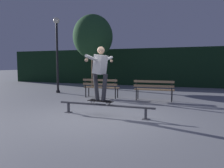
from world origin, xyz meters
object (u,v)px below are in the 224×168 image
at_px(grind_rail, 105,107).
at_px(tree_far_left, 93,37).
at_px(park_bench_left_center, 154,88).
at_px(lamp_post_left, 57,45).
at_px(park_bench_leftmost, 101,86).
at_px(skateboarder, 100,69).
at_px(skateboard, 100,101).

bearing_deg(grind_rail, tree_far_left, 117.78).
relative_size(park_bench_left_center, lamp_post_left, 0.41).
bearing_deg(park_bench_leftmost, skateboarder, -66.92).
xyz_separation_m(grind_rail, tree_far_left, (-3.55, 6.75, 2.95)).
bearing_deg(skateboard, skateboarder, -8.89).
bearing_deg(skateboard, park_bench_leftmost, 113.04).
distance_m(skateboard, park_bench_left_center, 3.18).
height_order(skateboard, tree_far_left, tree_far_left).
xyz_separation_m(grind_rail, lamp_post_left, (-4.24, 3.86, 2.21)).
bearing_deg(tree_far_left, grind_rail, -62.22).
height_order(park_bench_left_center, lamp_post_left, lamp_post_left).
distance_m(skateboarder, park_bench_left_center, 3.28).
bearing_deg(park_bench_leftmost, skateboard, -66.96).
height_order(park_bench_left_center, tree_far_left, tree_far_left).
relative_size(grind_rail, skateboarder, 1.88).
bearing_deg(skateboard, park_bench_left_center, 70.51).
height_order(grind_rail, tree_far_left, tree_far_left).
xyz_separation_m(skateboarder, lamp_post_left, (-4.11, 3.86, 1.13)).
height_order(skateboarder, tree_far_left, tree_far_left).
height_order(park_bench_leftmost, lamp_post_left, lamp_post_left).
xyz_separation_m(skateboarder, park_bench_left_center, (1.06, 3.00, -0.81)).
distance_m(grind_rail, skateboard, 0.20).
height_order(grind_rail, lamp_post_left, lamp_post_left).
distance_m(skateboarder, park_bench_leftmost, 3.36).
height_order(skateboard, park_bench_leftmost, park_bench_leftmost).
bearing_deg(park_bench_leftmost, grind_rail, -64.87).
height_order(skateboarder, park_bench_left_center, skateboarder).
relative_size(skateboard, park_bench_leftmost, 0.50).
bearing_deg(lamp_post_left, skateboarder, -43.17).
height_order(park_bench_leftmost, tree_far_left, tree_far_left).
height_order(park_bench_leftmost, park_bench_left_center, same).
height_order(skateboarder, lamp_post_left, lamp_post_left).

